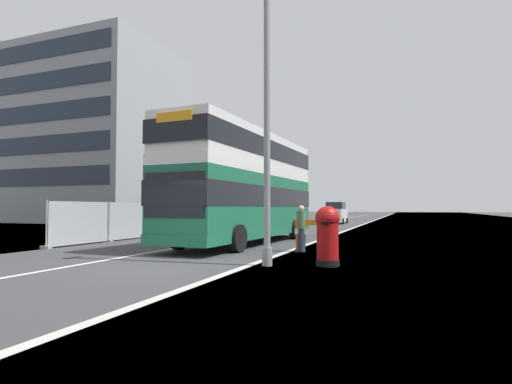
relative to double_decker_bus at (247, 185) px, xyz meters
name	(u,v)px	position (x,y,z in m)	size (l,w,h in m)	color
ground	(176,269)	(0.94, -7.33, -2.65)	(140.00, 280.00, 0.10)	#38383A
double_decker_bus	(247,185)	(0.00, 0.00, 0.00)	(3.12, 11.50, 4.89)	#196042
lamppost_foreground	(267,104)	(3.18, -6.28, 1.89)	(0.29, 0.70, 9.45)	gray
red_pillar_postbox	(328,233)	(4.74, -5.69, -1.70)	(0.67, 0.67, 1.64)	black
roadworks_barrier	(314,232)	(3.64, -2.45, -1.89)	(1.47, 0.75, 1.16)	orange
construction_site_fence	(210,217)	(-6.30, 8.49, -1.69)	(0.44, 27.40, 1.90)	#A8AAAD
car_oncoming_near	(275,214)	(-4.23, 16.76, -1.61)	(1.96, 4.20, 2.10)	silver
car_receding_mid	(336,213)	(-0.03, 23.35, -1.59)	(1.93, 4.29, 2.13)	silver
bare_tree_far_verge_near	(223,203)	(-10.64, 19.66, -0.55)	(2.14, 3.80, 4.17)	#4C3D2D
bare_tree_far_verge_mid	(207,203)	(-13.75, 22.19, -0.52)	(2.06, 2.36, 4.55)	#4C3D2D
pedestrian_at_kerb	(301,228)	(3.17, -2.50, -1.76)	(0.34, 0.34, 1.68)	#2D3342
backdrop_office_block	(73,140)	(-30.33, 19.67, 7.06)	(24.14, 13.72, 19.31)	gray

